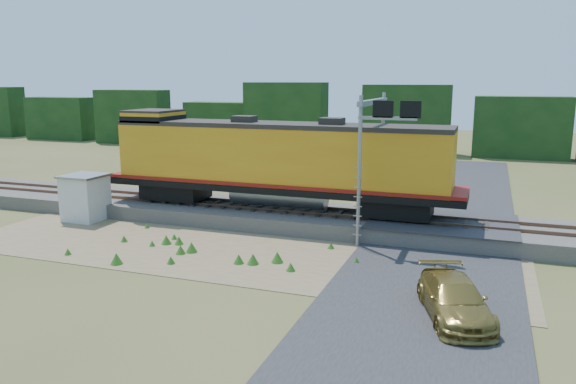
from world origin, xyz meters
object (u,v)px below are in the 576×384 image
at_px(car, 455,299).
at_px(shed, 85,197).
at_px(locomotive, 273,160).
at_px(signal_gantry, 377,131).

bearing_deg(car, shed, 143.58).
distance_m(locomotive, shed, 10.64).
distance_m(locomotive, car, 14.23).
bearing_deg(locomotive, car, -43.80).
bearing_deg(shed, signal_gantry, 9.00).
bearing_deg(car, locomotive, 118.20).
height_order(signal_gantry, car, signal_gantry).
relative_size(locomotive, signal_gantry, 2.79).
xyz_separation_m(signal_gantry, car, (4.42, -8.99, -4.59)).
distance_m(shed, signal_gantry, 16.30).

